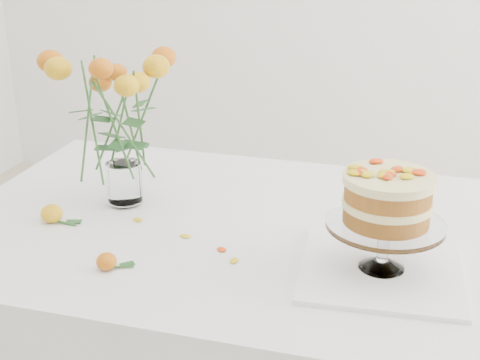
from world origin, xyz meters
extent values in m
cube|color=tan|center=(0.00, 0.00, 0.73)|extent=(1.40, 0.90, 0.04)
cylinder|color=tan|center=(-0.62, 0.37, 0.35)|extent=(0.06, 0.06, 0.71)
cube|color=white|center=(0.00, 0.00, 0.75)|extent=(1.42, 0.92, 0.01)
cube|color=white|center=(0.00, 0.46, 0.65)|extent=(1.42, 0.01, 0.20)
cube|color=white|center=(0.32, -0.14, 0.76)|extent=(0.35, 0.35, 0.01)
cylinder|color=white|center=(0.32, -0.14, 0.82)|extent=(0.02, 0.02, 0.08)
cylinder|color=white|center=(0.32, -0.14, 0.87)|extent=(0.24, 0.24, 0.01)
cylinder|color=#935C21|center=(0.32, -0.14, 0.89)|extent=(0.21, 0.21, 0.03)
cylinder|color=#F4EA9D|center=(0.32, -0.14, 0.91)|extent=(0.22, 0.22, 0.02)
cylinder|color=#935C21|center=(0.32, -0.14, 0.94)|extent=(0.21, 0.21, 0.03)
cylinder|color=#F4EA9D|center=(0.32, -0.14, 0.96)|extent=(0.22, 0.22, 0.02)
cylinder|color=white|center=(-0.33, 0.03, 0.76)|extent=(0.07, 0.07, 0.01)
cylinder|color=white|center=(-0.33, 0.03, 0.82)|extent=(0.09, 0.09, 0.10)
ellipsoid|color=yellow|center=(-0.45, -0.11, 0.78)|extent=(0.05, 0.05, 0.04)
cylinder|color=#2D5C25|center=(-0.42, -0.12, 0.76)|extent=(0.06, 0.01, 0.01)
ellipsoid|color=#C85909|center=(-0.23, -0.28, 0.77)|extent=(0.04, 0.04, 0.04)
cylinder|color=#2D5C25|center=(-0.20, -0.27, 0.76)|extent=(0.05, 0.02, 0.00)
ellipsoid|color=yellow|center=(-0.12, -0.10, 0.76)|extent=(0.03, 0.02, 0.00)
ellipsoid|color=yellow|center=(-0.02, -0.14, 0.76)|extent=(0.03, 0.02, 0.00)
ellipsoid|color=yellow|center=(0.02, -0.18, 0.76)|extent=(0.03, 0.02, 0.00)
ellipsoid|color=yellow|center=(-0.26, -0.05, 0.76)|extent=(0.03, 0.02, 0.00)
camera|label=1|loc=(0.38, -1.38, 1.45)|focal=50.00mm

